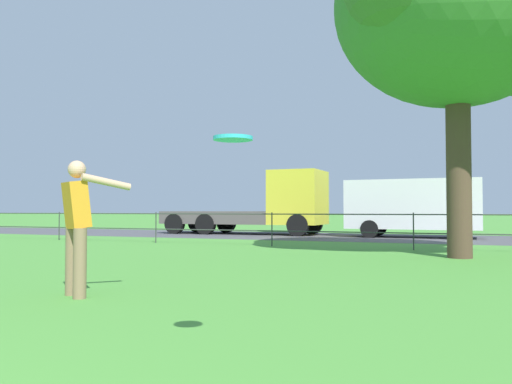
# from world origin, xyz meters

# --- Properties ---
(street_strip) EXTENTS (80.00, 6.49, 0.01)m
(street_strip) POSITION_xyz_m (0.00, 20.74, 0.00)
(street_strip) COLOR #4C4C51
(street_strip) RESTS_ON ground
(park_fence) EXTENTS (36.54, 0.04, 1.00)m
(park_fence) POSITION_xyz_m (-0.00, 14.70, 0.67)
(park_fence) COLOR #333833
(park_fence) RESTS_ON ground
(tree_large_lawn) EXTENTS (6.17, 5.92, 8.10)m
(tree_large_lawn) POSITION_xyz_m (3.62, 12.65, 5.72)
(tree_large_lawn) COLOR #4C3828
(tree_large_lawn) RESTS_ON ground
(person_thrower) EXTENTS (0.77, 0.66, 1.69)m
(person_thrower) POSITION_xyz_m (-1.08, 5.30, 0.91)
(person_thrower) COLOR #846B4C
(person_thrower) RESTS_ON ground
(frisbee) EXTENTS (0.38, 0.38, 0.03)m
(frisbee) POSITION_xyz_m (1.96, 3.34, 1.56)
(frisbee) COLOR #2DB2C6
(flatbed_truck_far_left) EXTENTS (7.31, 2.45, 2.75)m
(flatbed_truck_far_left) POSITION_xyz_m (-4.86, 21.51, 1.22)
(flatbed_truck_far_left) COLOR yellow
(flatbed_truck_far_left) RESTS_ON ground
(panel_van_center) EXTENTS (5.03, 2.16, 2.24)m
(panel_van_center) POSITION_xyz_m (1.39, 21.26, 1.27)
(panel_van_center) COLOR white
(panel_van_center) RESTS_ON ground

